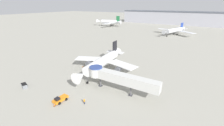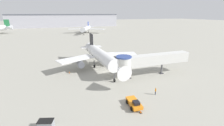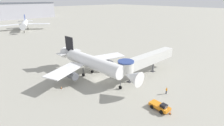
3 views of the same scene
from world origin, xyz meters
The scene contains 11 objects.
ground_plane centered at (0.00, 0.00, 0.00)m, with size 800.00×800.00×0.00m, color #9E9B8E.
main_airplane centered at (-0.41, 2.92, 4.19)m, with size 26.55×29.52×9.91m.
jet_bridge centered at (10.84, -6.55, 4.63)m, with size 22.19×4.10×6.32m.
pushback_tug_orange centered at (0.23, -18.91, 0.75)m, with size 2.33×4.24×1.61m.
service_container_gray centered at (-15.11, -19.59, 0.68)m, with size 2.59×1.94×1.36m.
traffic_cone_port_wing centered at (-10.26, 2.30, 0.31)m, with size 0.39×0.39×0.64m.
traffic_cone_apron_front centered at (0.44, -21.07, 0.35)m, with size 0.44×0.44×0.73m.
ground_crew_marshaller centered at (6.58, -16.47, 0.97)m, with size 0.29×0.37×1.68m.
background_jet_green_tail centered at (-64.48, 112.83, 5.23)m, with size 31.05×33.71×11.99m.
background_jet_blue_tail centered at (10.52, 94.52, 4.20)m, with size 31.47×29.16×9.52m.
terminal_building centered at (-2.66, 175.00, 8.07)m, with size 135.33×23.29×16.11m.
Camera 1 is at (29.39, -40.91, 24.51)m, focal length 24.00 mm.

